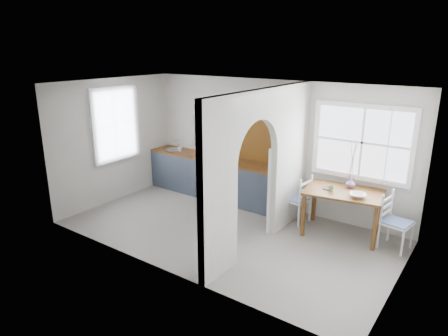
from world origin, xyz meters
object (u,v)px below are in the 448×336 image
Objects in this scene: chair_left at (296,198)px; kettle at (272,164)px; dining_table at (342,213)px; chair_right at (397,222)px; vase at (351,183)px.

kettle reaches higher than chair_left.
kettle is at bearing -90.28° from chair_left.
dining_table is at bearing 95.15° from chair_left.
chair_left is 1.81m from chair_right.
vase is (0.03, 0.22, 0.49)m from dining_table.
chair_left is 1.04m from vase.
chair_right is 1.00m from vase.
kettle is 1.52m from vase.
chair_right is (1.81, -0.04, 0.01)m from chair_left.
kettle is at bearing 166.62° from dining_table.
chair_right is (0.91, -0.00, 0.06)m from dining_table.
chair_left is 5.45× the size of vase.
dining_table is 1.41× the size of chair_left.
vase reaches higher than chair_left.
kettle is 1.40× the size of vase.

